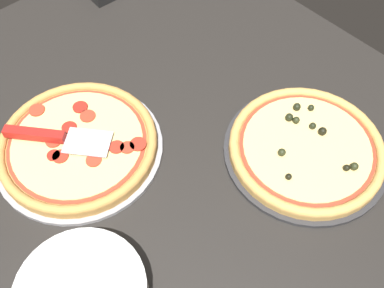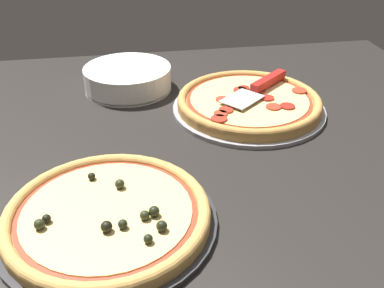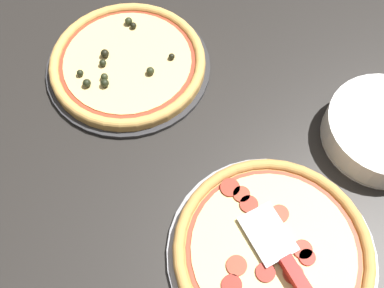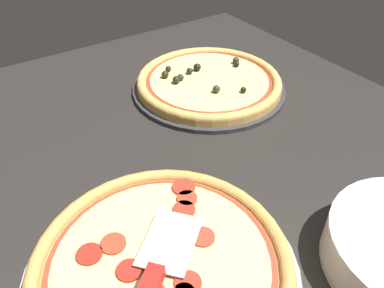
# 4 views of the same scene
# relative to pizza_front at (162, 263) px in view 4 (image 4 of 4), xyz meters

# --- Properties ---
(ground_plane) EXTENTS (1.27, 1.23, 0.04)m
(ground_plane) POSITION_rel_pizza_front_xyz_m (0.07, 0.15, -0.04)
(ground_plane) COLOR black
(pizza_pan_front) EXTENTS (0.37, 0.37, 0.01)m
(pizza_pan_front) POSITION_rel_pizza_front_xyz_m (0.00, -0.00, -0.02)
(pizza_pan_front) COLOR #939399
(pizza_pan_front) RESTS_ON ground_plane
(pizza_front) EXTENTS (0.35, 0.35, 0.03)m
(pizza_front) POSITION_rel_pizza_front_xyz_m (0.00, 0.00, 0.00)
(pizza_front) COLOR #C68E47
(pizza_front) RESTS_ON pizza_pan_front
(pizza_pan_back) EXTENTS (0.36, 0.36, 0.01)m
(pizza_pan_back) POSITION_rel_pizza_front_xyz_m (0.35, 0.37, -0.02)
(pizza_pan_back) COLOR #2D2D30
(pizza_pan_back) RESTS_ON ground_plane
(pizza_back) EXTENTS (0.34, 0.34, 0.04)m
(pizza_back) POSITION_rel_pizza_front_xyz_m (0.35, 0.37, -0.00)
(pizza_back) COLOR tan
(pizza_back) RESTS_ON pizza_pan_back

